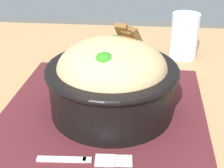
# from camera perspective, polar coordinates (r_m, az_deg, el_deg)

# --- Properties ---
(placemat) EXTENTS (0.46, 0.35, 0.00)m
(placemat) POSITION_cam_1_polar(r_m,az_deg,el_deg) (0.51, -2.29, -7.53)
(placemat) COLOR #47191E
(placemat) RESTS_ON table
(bowl) EXTENTS (0.23, 0.23, 0.14)m
(bowl) POSITION_cam_1_polar(r_m,az_deg,el_deg) (0.51, 0.01, 1.00)
(bowl) COLOR black
(bowl) RESTS_ON placemat
(fork) EXTENTS (0.02, 0.13, 0.00)m
(fork) POSITION_cam_1_polar(r_m,az_deg,el_deg) (0.44, -4.08, -13.41)
(fork) COLOR #BCBCBC
(fork) RESTS_ON placemat
(drinking_glass) EXTENTS (0.06, 0.06, 0.10)m
(drinking_glass) POSITION_cam_1_polar(r_m,az_deg,el_deg) (0.75, 12.75, 7.92)
(drinking_glass) COLOR silver
(drinking_glass) RESTS_ON table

